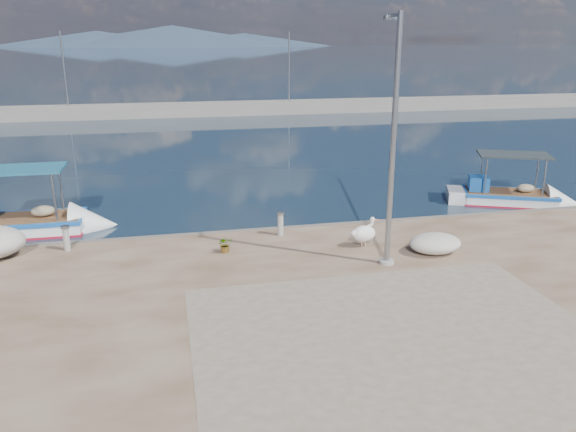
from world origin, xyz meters
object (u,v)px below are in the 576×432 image
Objects in this scene: boat_left at (23,227)px; bollard_near at (280,223)px; lamp_post at (392,152)px; boat_right at (507,199)px; pelican at (364,233)px.

boat_left reaches higher than bollard_near.
bollard_near is at bearing -22.43° from boat_left.
boat_left is at bearing 149.40° from lamp_post.
boat_right is at bearing -0.84° from boat_left.
lamp_post is (11.45, -6.77, 3.58)m from boat_left.
boat_right reaches higher than bollard_near.
pelican is at bearing -125.78° from boat_right.
boat_right is at bearing 38.25° from lamp_post.
pelican is at bearing 97.22° from lamp_post.
bollard_near is at bearing 142.67° from pelican.
boat_right is 6.89× the size of bollard_near.
lamp_post is at bearing -50.53° from bollard_near.
boat_left is at bearing 157.53° from bollard_near.
lamp_post is (-8.21, -6.47, 3.60)m from boat_right.
bollard_near is at bearing -139.34° from boat_right.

